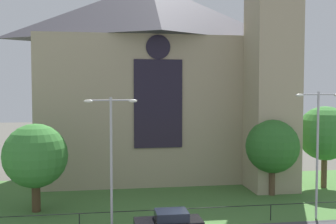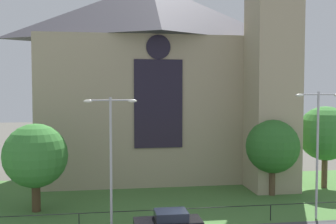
{
  "view_description": "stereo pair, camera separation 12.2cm",
  "coord_description": "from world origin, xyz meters",
  "views": [
    {
      "loc": [
        -5.0,
        -23.77,
        9.09
      ],
      "look_at": [
        -0.1,
        8.0,
        7.24
      ],
      "focal_mm": 43.76,
      "sensor_mm": 36.0,
      "label": 1
    },
    {
      "loc": [
        -4.88,
        -23.79,
        9.09
      ],
      "look_at": [
        -0.1,
        8.0,
        7.24
      ],
      "focal_mm": 43.76,
      "sensor_mm": 36.0,
      "label": 2
    }
  ],
  "objects": [
    {
      "name": "tree_right_near",
      "position": [
        9.0,
        8.89,
        4.17
      ],
      "size": [
        4.53,
        4.53,
        6.46
      ],
      "color": "brown",
      "rests_on": "ground"
    },
    {
      "name": "streetlamp_near",
      "position": [
        -4.64,
        2.4,
        5.41
      ],
      "size": [
        3.37,
        0.26,
        8.54
      ],
      "color": "#B2B2B7",
      "rests_on": "ground"
    },
    {
      "name": "streetlamp_far",
      "position": [
        9.51,
        2.4,
        5.59
      ],
      "size": [
        3.37,
        0.26,
        8.88
      ],
      "color": "#B2B2B7",
      "rests_on": "ground"
    },
    {
      "name": "grass_verge",
      "position": [
        0.0,
        8.0,
        0.0
      ],
      "size": [
        120.0,
        20.0,
        0.01
      ],
      "primitive_type": "cube",
      "color": "#477538",
      "rests_on": "ground"
    },
    {
      "name": "ground",
      "position": [
        0.0,
        10.0,
        0.0
      ],
      "size": [
        160.0,
        160.0,
        0.0
      ],
      "primitive_type": "plane",
      "color": "#56544C"
    },
    {
      "name": "iron_railing",
      "position": [
        -0.24,
        2.5,
        0.95
      ],
      "size": [
        25.87,
        0.07,
        1.13
      ],
      "color": "black",
      "rests_on": "ground"
    },
    {
      "name": "tree_right_far",
      "position": [
        14.8,
        10.7,
        4.99
      ],
      "size": [
        4.94,
        4.94,
        7.48
      ],
      "color": "brown",
      "rests_on": "ground"
    },
    {
      "name": "church_building",
      "position": [
        0.53,
        18.31,
        10.27
      ],
      "size": [
        23.2,
        16.2,
        26.0
      ],
      "color": "tan",
      "rests_on": "ground"
    },
    {
      "name": "tree_left_near",
      "position": [
        -10.09,
        7.11,
        4.14
      ],
      "size": [
        4.72,
        4.72,
        6.53
      ],
      "color": "#4C3823",
      "rests_on": "ground"
    },
    {
      "name": "parked_car_black",
      "position": [
        -1.13,
        0.87,
        0.74
      ],
      "size": [
        4.21,
        2.04,
        1.51
      ],
      "rotation": [
        0.0,
        0.0,
        3.15
      ],
      "color": "black",
      "rests_on": "ground"
    }
  ]
}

